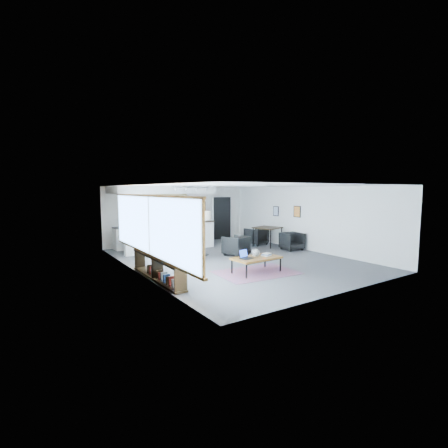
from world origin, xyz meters
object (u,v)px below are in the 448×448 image
floor_lamp (205,217)px  dining_chair_near (292,242)px  coffee_table (256,258)px  book_stack (267,254)px  laptop (245,256)px  ceramic_pot (256,253)px  armchair_right (236,245)px  armchair_left (182,248)px  dining_chair_far (256,237)px  microwave (170,220)px  dining_table (267,229)px

floor_lamp → dining_chair_near: (3.50, -1.08, -1.11)m
coffee_table → book_stack: (0.38, -0.01, 0.08)m
laptop → ceramic_pot: bearing=-15.4°
ceramic_pot → coffee_table: bearing=-89.8°
armchair_right → armchair_left: bearing=-28.6°
book_stack → armchair_right: 2.49m
laptop → armchair_right: size_ratio=0.51×
laptop → coffee_table: bearing=-22.3°
ceramic_pot → dining_chair_far: dining_chair_far is taller
dining_chair_near → microwave: microwave is taller
ceramic_pot → dining_table: dining_table is taller
microwave → dining_chair_far: bearing=-35.4°
book_stack → microwave: microwave is taller
book_stack → dining_chair_near: (3.17, 2.08, -0.17)m
book_stack → microwave: (-0.46, 6.04, 0.60)m
book_stack → armchair_right: bearing=76.2°
microwave → ceramic_pot: bearing=-90.9°
dining_table → armchair_left: bearing=-174.0°
laptop → armchair_left: size_ratio=0.52×
ceramic_pot → microwave: (-0.07, 5.99, 0.52)m
book_stack → dining_table: (2.92, 3.33, 0.26)m
ceramic_pot → dining_chair_far: bearing=50.7°
laptop → armchair_right: bearing=45.8°
coffee_table → armchair_left: (-1.05, 2.86, -0.04)m
armchair_right → microwave: bearing=-89.8°
dining_table → dining_chair_near: bearing=-78.4°
coffee_table → dining_table: dining_table is taller
floor_lamp → ceramic_pot: bearing=-91.0°
armchair_left → microwave: (0.97, 3.17, 0.71)m
laptop → armchair_left: (-0.66, 2.81, -0.15)m
ceramic_pot → microwave: bearing=90.7°
coffee_table → armchair_left: 3.05m
laptop → microwave: bearing=72.8°
laptop → dining_chair_near: (3.94, 2.02, -0.21)m
book_stack → dining_chair_far: (2.76, 3.89, -0.15)m
coffee_table → dining_chair_near: 4.11m
armchair_right → dining_chair_near: bearing=156.6°
armchair_right → floor_lamp: floor_lamp is taller
laptop → book_stack: size_ratio=1.27×
coffee_table → dining_chair_far: 4.99m
book_stack → armchair_right: size_ratio=0.40×
ceramic_pot → dining_chair_near: bearing=29.7°
dining_chair_far → armchair_right: bearing=23.9°
armchair_right → dining_chair_far: bearing=-161.7°
dining_chair_near → laptop: bearing=-145.5°
ceramic_pot → floor_lamp: bearing=89.0°
ceramic_pot → armchair_left: bearing=110.4°
coffee_table → laptop: size_ratio=3.52×
coffee_table → laptop: 0.40m
dining_chair_near → dining_chair_far: (-0.41, 1.81, 0.02)m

